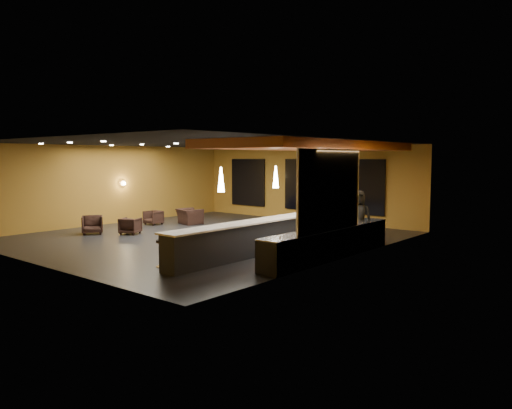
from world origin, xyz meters
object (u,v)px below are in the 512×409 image
Objects in this scene: armchair_a at (92,225)px; bar_stool_3 at (250,234)px; pendant_1 at (276,177)px; bar_stool_6 at (310,224)px; bar_stool_1 at (196,242)px; column at (341,190)px; pendant_2 at (319,175)px; bar_stool_2 at (223,239)px; staff_a at (328,221)px; armchair_b at (130,226)px; bar_stool_5 at (283,228)px; armchair_d at (190,216)px; bar_stool_4 at (269,230)px; staff_c at (358,218)px; staff_b at (351,218)px; armchair_c at (153,218)px; pendant_0 at (221,180)px; prep_counter at (329,244)px; bar_counter at (266,236)px; bar_stool_0 at (163,250)px.

armchair_a is 1.01× the size of bar_stool_3.
bar_stool_6 is (-0.66, 2.98, -1.87)m from pendant_1.
bar_stool_1 is 1.03× the size of bar_stool_3.
pendant_2 is (0.00, -1.60, 0.60)m from column.
column reaches higher than armchair_a.
pendant_2 is at bearing 79.24° from bar_stool_2.
pendant_1 is 2.90m from staff_a.
staff_a reaches higher than armchair_b.
staff_a reaches higher than bar_stool_5.
armchair_d is 1.47× the size of bar_stool_5.
staff_a reaches higher than bar_stool_4.
staff_c is at bearing 16.01° from staff_a.
bar_stool_5 is at bearing -101.31° from bar_stool_6.
armchair_b is 0.90× the size of bar_stool_3.
bar_stool_5 is at bearing 178.90° from armchair_b.
staff_b is 1.74m from bar_stool_6.
armchair_c is 1.59m from armchair_d.
pendant_1 reaches higher than bar_stool_5.
pendant_0 is 0.93× the size of bar_stool_6.
armchair_d is 6.20m from bar_stool_6.
staff_a is at bearing -73.84° from column.
armchair_a is 1.11× the size of bar_stool_5.
bar_stool_1 is at bearing 153.26° from armchair_d.
pendant_0 is (-2.00, -2.50, 1.92)m from prep_counter.
staff_a is 0.89× the size of staff_b.
bar_stool_3 is at bearing -17.14° from armchair_c.
prep_counter is at bearing 160.10° from armchair_b.
bar_counter is 5.28× the size of staff_a.
staff_a is 7.36m from armchair_d.
prep_counter is at bearing 0.00° from pendant_1.
bar_stool_4 is at bearing 86.68° from bar_stool_2.
staff_b is 2.29× the size of bar_stool_2.
prep_counter is at bearing -47.17° from staff_a.
column reaches higher than armchair_b.
armchair_b is at bearing 162.88° from bar_stool_1.
staff_a is at bearing 74.64° from bar_stool_1.
pendant_1 is at bearing -90.00° from column.
bar_stool_6 is (-0.66, 5.48, -1.87)m from pendant_0.
bar_stool_0 is 0.91× the size of bar_stool_4.
bar_stool_4 is at bearing -162.00° from staff_c.
bar_stool_2 is at bearing 131.45° from pendant_0.
column is at bearing 116.71° from staff_a.
prep_counter reaches higher than armchair_d.
bar_stool_4 is (0.12, 2.12, 0.05)m from bar_stool_2.
pendant_1 is 3.27m from staff_c.
pendant_0 is 5.00m from pendant_2.
bar_counter is at bearing -90.00° from pendant_2.
bar_stool_5 is (-0.93, 2.13, -0.04)m from bar_counter.
armchair_a is at bearing 12.28° from armchair_b.
bar_stool_4 is at bearing 86.35° from bar_stool_3.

